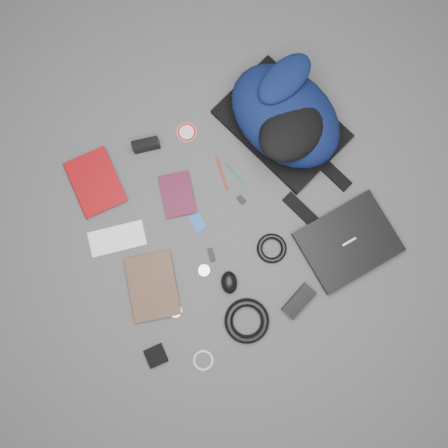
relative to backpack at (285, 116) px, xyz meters
name	(u,v)px	position (x,y,z in m)	size (l,w,h in m)	color
ground	(224,225)	(-0.40, -0.27, -0.11)	(4.00, 4.00, 0.00)	#4F4F51
backpack	(285,116)	(0.00, 0.00, 0.00)	(0.37, 0.54, 0.23)	black
laptop	(348,242)	(0.01, -0.56, -0.09)	(0.36, 0.28, 0.04)	black
textbook_red	(74,192)	(-0.89, 0.13, -0.10)	(0.19, 0.25, 0.03)	maroon
comic_book	(129,291)	(-0.86, -0.34, -0.10)	(0.19, 0.26, 0.02)	#9E5E0B
envelope	(117,239)	(-0.82, -0.12, -0.11)	(0.23, 0.10, 0.00)	white
dvd_case	(178,195)	(-0.52, -0.07, -0.11)	(0.13, 0.18, 0.01)	#3C0B1F
compact_camera	(146,145)	(-0.54, 0.17, -0.08)	(0.11, 0.04, 0.06)	black
sticker_disc	(187,132)	(-0.37, 0.15, -0.11)	(0.08, 0.08, 0.00)	silver
pen_teal	(235,174)	(-0.27, -0.10, -0.11)	(0.01, 0.01, 0.12)	#0C745E
pen_red	(222,173)	(-0.32, -0.07, -0.11)	(0.01, 0.01, 0.15)	#B6270E
id_badge	(197,222)	(-0.50, -0.21, -0.11)	(0.05, 0.07, 0.00)	#164BAA
usb_black	(211,255)	(-0.51, -0.35, -0.11)	(0.02, 0.06, 0.01)	black
key_fob	(241,200)	(-0.29, -0.21, -0.11)	(0.02, 0.04, 0.01)	black
mouse	(229,282)	(-0.49, -0.49, -0.09)	(0.06, 0.09, 0.05)	black
headphone_left	(176,311)	(-0.73, -0.49, -0.11)	(0.05, 0.05, 0.01)	#A7A7A9
headphone_right	(204,270)	(-0.56, -0.40, -0.11)	(0.05, 0.05, 0.01)	silver
cable_coil	(272,248)	(-0.28, -0.44, -0.10)	(0.12, 0.12, 0.02)	black
power_brick	(299,301)	(-0.28, -0.68, -0.10)	(0.14, 0.06, 0.03)	black
power_cord_coil	(247,321)	(-0.50, -0.65, -0.10)	(0.18, 0.18, 0.03)	black
pouch	(156,356)	(-0.88, -0.61, -0.10)	(0.08, 0.08, 0.02)	black
white_cable_coil	(203,360)	(-0.72, -0.71, -0.11)	(0.08, 0.08, 0.01)	silver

